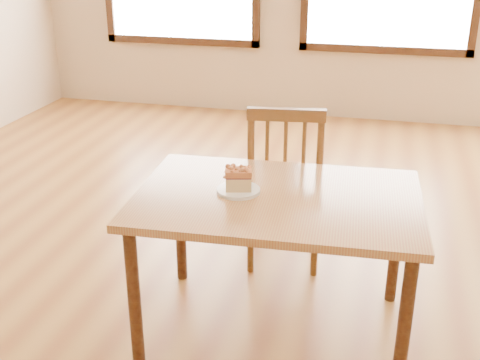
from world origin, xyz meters
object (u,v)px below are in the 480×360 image
object	(u,v)px
cafe_chair_main	(285,183)
plate	(238,190)
cake_slice	(238,178)
cafe_table_main	(277,212)

from	to	relation	value
cafe_chair_main	plate	bearing A→B (deg)	73.14
plate	cake_slice	xyz separation A→B (m)	(-0.00, -0.00, 0.07)
cafe_chair_main	cake_slice	bearing A→B (deg)	73.12
cafe_chair_main	cake_slice	size ratio (longest dim) A/B	7.01
plate	cake_slice	world-z (taller)	cake_slice
cafe_table_main	cake_slice	size ratio (longest dim) A/B	9.38
cafe_table_main	plate	size ratio (longest dim) A/B	6.69
cafe_chair_main	plate	distance (m)	0.73
cafe_table_main	cake_slice	xyz separation A→B (m)	(-0.19, -0.01, 0.16)
plate	cake_slice	size ratio (longest dim) A/B	1.40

